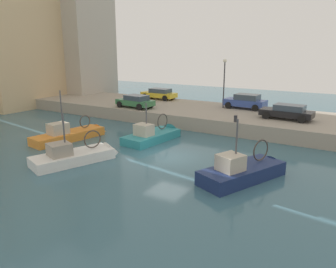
{
  "coord_description": "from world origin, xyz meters",
  "views": [
    {
      "loc": [
        -17.67,
        -10.76,
        6.99
      ],
      "look_at": [
        1.19,
        0.69,
        1.2
      ],
      "focal_mm": 34.85,
      "sensor_mm": 36.0,
      "label": 1
    }
  ],
  "objects_px": {
    "fishing_boat_navy": "(246,176)",
    "parked_car_black": "(287,112)",
    "fishing_boat_teal": "(155,138)",
    "fishing_boat_white": "(79,159)",
    "fishing_boat_orange": "(72,138)",
    "parked_car_green": "(136,101)",
    "mooring_bollard_mid": "(236,119)",
    "parked_car_blue": "(246,101)",
    "parked_car_yellow": "(159,94)",
    "quay_streetlamp": "(224,75)"
  },
  "relations": [
    {
      "from": "fishing_boat_orange",
      "to": "quay_streetlamp",
      "type": "xyz_separation_m",
      "value": [
        13.24,
        -7.4,
        4.34
      ]
    },
    {
      "from": "parked_car_blue",
      "to": "mooring_bollard_mid",
      "type": "relative_size",
      "value": 7.52
    },
    {
      "from": "parked_car_blue",
      "to": "mooring_bollard_mid",
      "type": "height_order",
      "value": "parked_car_blue"
    },
    {
      "from": "parked_car_yellow",
      "to": "quay_streetlamp",
      "type": "xyz_separation_m",
      "value": [
        -1.54,
        -8.65,
        2.59
      ]
    },
    {
      "from": "fishing_boat_teal",
      "to": "parked_car_green",
      "type": "height_order",
      "value": "fishing_boat_teal"
    },
    {
      "from": "parked_car_green",
      "to": "fishing_boat_navy",
      "type": "bearing_deg",
      "value": -122.86
    },
    {
      "from": "quay_streetlamp",
      "to": "mooring_bollard_mid",
      "type": "bearing_deg",
      "value": -149.23
    },
    {
      "from": "fishing_boat_white",
      "to": "parked_car_yellow",
      "type": "xyz_separation_m",
      "value": [
        18.27,
        5.62,
        1.75
      ]
    },
    {
      "from": "parked_car_green",
      "to": "mooring_bollard_mid",
      "type": "xyz_separation_m",
      "value": [
        -1.15,
        -10.98,
        -0.39
      ]
    },
    {
      "from": "parked_car_black",
      "to": "fishing_boat_white",
      "type": "bearing_deg",
      "value": 145.78
    },
    {
      "from": "fishing_boat_white",
      "to": "mooring_bollard_mid",
      "type": "relative_size",
      "value": 11.09
    },
    {
      "from": "parked_car_green",
      "to": "parked_car_yellow",
      "type": "xyz_separation_m",
      "value": [
        6.04,
        1.04,
        -0.0
      ]
    },
    {
      "from": "parked_car_blue",
      "to": "quay_streetlamp",
      "type": "xyz_separation_m",
      "value": [
        -0.75,
        2.05,
        2.52
      ]
    },
    {
      "from": "fishing_boat_teal",
      "to": "parked_car_yellow",
      "type": "height_order",
      "value": "fishing_boat_teal"
    },
    {
      "from": "fishing_boat_white",
      "to": "fishing_boat_orange",
      "type": "bearing_deg",
      "value": 51.42
    },
    {
      "from": "parked_car_green",
      "to": "parked_car_black",
      "type": "relative_size",
      "value": 0.94
    },
    {
      "from": "fishing_boat_orange",
      "to": "parked_car_yellow",
      "type": "relative_size",
      "value": 1.58
    },
    {
      "from": "fishing_boat_navy",
      "to": "mooring_bollard_mid",
      "type": "bearing_deg",
      "value": 23.89
    },
    {
      "from": "parked_car_blue",
      "to": "fishing_boat_teal",
      "type": "bearing_deg",
      "value": 160.76
    },
    {
      "from": "parked_car_blue",
      "to": "parked_car_yellow",
      "type": "height_order",
      "value": "parked_car_blue"
    },
    {
      "from": "parked_car_blue",
      "to": "parked_car_black",
      "type": "xyz_separation_m",
      "value": [
        -3.15,
        -4.66,
        -0.08
      ]
    },
    {
      "from": "fishing_boat_navy",
      "to": "parked_car_black",
      "type": "xyz_separation_m",
      "value": [
        11.56,
        0.34,
        1.75
      ]
    },
    {
      "from": "parked_car_blue",
      "to": "parked_car_green",
      "type": "bearing_deg",
      "value": 118.48
    },
    {
      "from": "fishing_boat_white",
      "to": "parked_car_black",
      "type": "height_order",
      "value": "fishing_boat_white"
    },
    {
      "from": "parked_car_black",
      "to": "parked_car_blue",
      "type": "bearing_deg",
      "value": 55.92
    },
    {
      "from": "parked_car_black",
      "to": "mooring_bollard_mid",
      "type": "distance_m",
      "value": 4.68
    },
    {
      "from": "fishing_boat_teal",
      "to": "quay_streetlamp",
      "type": "distance_m",
      "value": 10.97
    },
    {
      "from": "fishing_boat_teal",
      "to": "parked_car_black",
      "type": "bearing_deg",
      "value": -48.11
    },
    {
      "from": "parked_car_black",
      "to": "fishing_boat_teal",
      "type": "bearing_deg",
      "value": 131.89
    },
    {
      "from": "fishing_boat_white",
      "to": "parked_car_green",
      "type": "relative_size",
      "value": 1.51
    },
    {
      "from": "fishing_boat_teal",
      "to": "parked_car_black",
      "type": "distance_m",
      "value": 11.4
    },
    {
      "from": "fishing_boat_white",
      "to": "parked_car_blue",
      "type": "bearing_deg",
      "value": -16.21
    },
    {
      "from": "parked_car_blue",
      "to": "quay_streetlamp",
      "type": "relative_size",
      "value": 0.86
    },
    {
      "from": "fishing_boat_white",
      "to": "quay_streetlamp",
      "type": "relative_size",
      "value": 1.26
    },
    {
      "from": "fishing_boat_navy",
      "to": "fishing_boat_teal",
      "type": "bearing_deg",
      "value": 65.14
    },
    {
      "from": "parked_car_yellow",
      "to": "parked_car_green",
      "type": "bearing_deg",
      "value": -170.23
    },
    {
      "from": "parked_car_blue",
      "to": "fishing_boat_white",
      "type": "bearing_deg",
      "value": 163.79
    },
    {
      "from": "parked_car_yellow",
      "to": "fishing_boat_white",
      "type": "bearing_deg",
      "value": -162.89
    },
    {
      "from": "fishing_boat_white",
      "to": "fishing_boat_navy",
      "type": "xyz_separation_m",
      "value": [
        2.76,
        -10.08,
        0.0
      ]
    },
    {
      "from": "mooring_bollard_mid",
      "to": "parked_car_blue",
      "type": "bearing_deg",
      "value": 11.57
    },
    {
      "from": "quay_streetlamp",
      "to": "parked_car_black",
      "type": "bearing_deg",
      "value": -109.72
    },
    {
      "from": "fishing_boat_white",
      "to": "parked_car_green",
      "type": "height_order",
      "value": "fishing_boat_white"
    },
    {
      "from": "fishing_boat_orange",
      "to": "parked_car_blue",
      "type": "relative_size",
      "value": 1.65
    },
    {
      "from": "parked_car_yellow",
      "to": "fishing_boat_orange",
      "type": "bearing_deg",
      "value": -175.16
    },
    {
      "from": "quay_streetlamp",
      "to": "fishing_boat_navy",
      "type": "bearing_deg",
      "value": -153.22
    },
    {
      "from": "parked_car_green",
      "to": "parked_car_blue",
      "type": "xyz_separation_m",
      "value": [
        5.24,
        -9.67,
        0.07
      ]
    },
    {
      "from": "fishing_boat_white",
      "to": "parked_car_green",
      "type": "distance_m",
      "value": 13.18
    },
    {
      "from": "fishing_boat_teal",
      "to": "mooring_bollard_mid",
      "type": "bearing_deg",
      "value": -49.65
    },
    {
      "from": "fishing_boat_navy",
      "to": "mooring_bollard_mid",
      "type": "height_order",
      "value": "fishing_boat_navy"
    },
    {
      "from": "fishing_boat_teal",
      "to": "parked_car_blue",
      "type": "relative_size",
      "value": 1.43
    }
  ]
}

